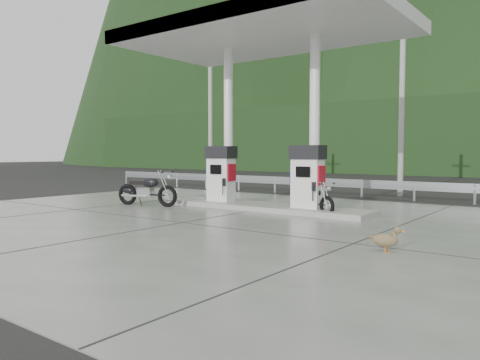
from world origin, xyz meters
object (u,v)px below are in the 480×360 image
Objects in this scene: motorcycle_right at (312,200)px; duck at (385,241)px; gas_pump_right at (308,177)px; gas_pump_left at (221,174)px; motorcycle_left at (147,190)px.

duck is (3.47, -3.85, -0.20)m from motorcycle_right.
gas_pump_left is at bearing 180.00° from gas_pump_right.
gas_pump_left is 7.88m from duck.
motorcycle_left is at bearing -164.12° from gas_pump_right.
duck is at bearing -25.46° from motorcycle_right.
motorcycle_left is (-1.94, -1.46, -0.55)m from gas_pump_left.
motorcycle_left is 3.90× the size of duck.
gas_pump_left reaches higher than duck.
duck is at bearing -28.61° from motorcycle_left.
motorcycle_right is (5.30, 1.48, -0.10)m from motorcycle_left.
motorcycle_left is at bearing -143.00° from gas_pump_left.
gas_pump_left reaches higher than motorcycle_left.
gas_pump_left is at bearing -157.21° from motorcycle_right.
duck is (3.63, -3.84, -0.86)m from gas_pump_right.
motorcycle_right is at bearing 121.72° from duck.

